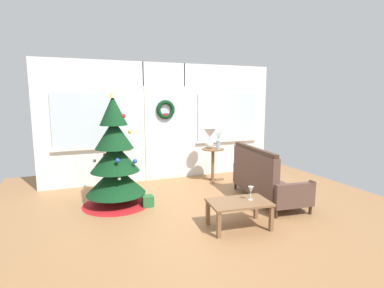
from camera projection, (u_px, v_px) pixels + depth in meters
ground_plane at (201, 210)px, 4.83m from camera, size 6.76×6.76×0.00m
back_wall_with_door at (165, 122)px, 6.55m from camera, size 5.20×0.19×2.55m
christmas_tree at (115, 163)px, 4.97m from camera, size 1.14×1.14×1.92m
settee_sofa at (263, 180)px, 5.21m from camera, size 0.87×1.70×0.96m
side_table at (213, 158)px, 6.44m from camera, size 0.50×0.48×0.72m
table_lamp at (210, 135)px, 6.38m from camera, size 0.28×0.28×0.44m
flower_vase at (218, 143)px, 6.37m from camera, size 0.11×0.10×0.35m
coffee_table at (239, 205)px, 4.12m from camera, size 0.89×0.60×0.38m
wine_glass at (251, 190)px, 4.15m from camera, size 0.08×0.08×0.20m
gift_box at (148, 201)px, 4.97m from camera, size 0.18×0.16×0.18m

